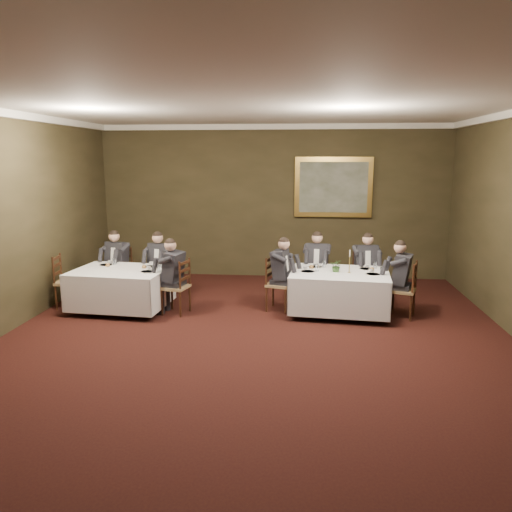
% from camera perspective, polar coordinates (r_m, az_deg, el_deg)
% --- Properties ---
extents(ground, '(10.00, 10.00, 0.00)m').
position_cam_1_polar(ground, '(7.13, -0.59, -11.62)').
color(ground, black).
rests_on(ground, ground).
extents(ceiling, '(8.00, 10.00, 0.10)m').
position_cam_1_polar(ceiling, '(6.61, -0.66, 17.59)').
color(ceiling, silver).
rests_on(ceiling, back_wall).
extents(back_wall, '(8.00, 0.10, 3.50)m').
position_cam_1_polar(back_wall, '(11.60, 1.96, 6.17)').
color(back_wall, '#2E2917').
rests_on(back_wall, ground).
extents(front_wall, '(8.00, 0.10, 3.50)m').
position_cam_1_polar(front_wall, '(1.96, -17.06, -20.39)').
color(front_wall, '#2E2917').
rests_on(front_wall, ground).
extents(crown_molding, '(8.00, 10.00, 0.12)m').
position_cam_1_polar(crown_molding, '(6.61, -0.65, 17.07)').
color(crown_molding, white).
rests_on(crown_molding, back_wall).
extents(table_main, '(1.86, 1.48, 0.67)m').
position_cam_1_polar(table_main, '(9.07, 9.51, -3.75)').
color(table_main, black).
rests_on(table_main, ground).
extents(table_second, '(1.78, 1.41, 0.67)m').
position_cam_1_polar(table_second, '(9.46, -15.16, -3.36)').
color(table_second, black).
rests_on(table_second, ground).
extents(chair_main_backleft, '(0.49, 0.47, 1.00)m').
position_cam_1_polar(chair_main_backleft, '(9.99, 6.93, -3.26)').
color(chair_main_backleft, olive).
rests_on(chair_main_backleft, ground).
extents(diner_main_backleft, '(0.46, 0.53, 1.35)m').
position_cam_1_polar(diner_main_backleft, '(9.92, 6.96, -2.00)').
color(diner_main_backleft, black).
rests_on(diner_main_backleft, chair_main_backleft).
extents(chair_main_backright, '(0.50, 0.48, 1.00)m').
position_cam_1_polar(chair_main_backright, '(9.97, 12.28, -3.46)').
color(chair_main_backright, olive).
rests_on(chair_main_backright, ground).
extents(diner_main_backright, '(0.47, 0.54, 1.35)m').
position_cam_1_polar(diner_main_backright, '(9.91, 12.35, -2.20)').
color(diner_main_backright, black).
rests_on(diner_main_backright, chair_main_backright).
extents(chair_main_endleft, '(0.52, 0.53, 1.00)m').
position_cam_1_polar(chair_main_endleft, '(9.20, 2.59, -4.46)').
color(chair_main_endleft, olive).
rests_on(chair_main_endleft, ground).
extents(diner_main_endleft, '(0.56, 0.51, 1.35)m').
position_cam_1_polar(diner_main_endleft, '(9.13, 2.67, -3.09)').
color(diner_main_endleft, black).
rests_on(diner_main_endleft, chair_main_endleft).
extents(chair_main_endright, '(0.54, 0.55, 1.00)m').
position_cam_1_polar(chair_main_endright, '(9.15, 16.39, -4.99)').
color(chair_main_endright, olive).
rests_on(chair_main_endright, ground).
extents(diner_main_endright, '(0.58, 0.54, 1.35)m').
position_cam_1_polar(diner_main_endright, '(9.10, 16.40, -3.60)').
color(diner_main_endright, black).
rests_on(diner_main_endright, chair_main_endright).
extents(chair_sec_backleft, '(0.54, 0.53, 1.00)m').
position_cam_1_polar(chair_sec_backleft, '(10.44, -15.33, -2.95)').
color(chair_sec_backleft, olive).
rests_on(chair_sec_backleft, ground).
extents(diner_sec_backleft, '(0.52, 0.57, 1.35)m').
position_cam_1_polar(diner_sec_backleft, '(10.38, -15.43, -1.75)').
color(diner_sec_backleft, black).
rests_on(diner_sec_backleft, chair_sec_backleft).
extents(chair_sec_backright, '(0.53, 0.51, 1.00)m').
position_cam_1_polar(chair_sec_backright, '(10.09, -10.72, -3.23)').
color(chair_sec_backright, olive).
rests_on(chair_sec_backright, ground).
extents(diner_sec_backright, '(0.50, 0.56, 1.35)m').
position_cam_1_polar(diner_sec_backright, '(10.03, -10.80, -1.98)').
color(diner_sec_backright, black).
rests_on(diner_sec_backright, chair_sec_backright).
extents(chair_sec_endright, '(0.51, 0.52, 1.00)m').
position_cam_1_polar(chair_sec_endright, '(9.11, -9.07, -4.75)').
color(chair_sec_endright, olive).
rests_on(chair_sec_endright, ground).
extents(diner_sec_endright, '(0.56, 0.50, 1.35)m').
position_cam_1_polar(diner_sec_endright, '(9.05, -9.18, -3.35)').
color(diner_sec_endright, black).
rests_on(diner_sec_endright, chair_sec_endright).
extents(chair_sec_endleft, '(0.47, 0.49, 1.00)m').
position_cam_1_polar(chair_sec_endleft, '(9.99, -20.62, -3.91)').
color(chair_sec_endleft, olive).
rests_on(chair_sec_endleft, ground).
extents(centerpiece, '(0.26, 0.24, 0.24)m').
position_cam_1_polar(centerpiece, '(8.97, 9.19, -1.03)').
color(centerpiece, '#2D5926').
rests_on(centerpiece, table_main).
extents(candlestick, '(0.06, 0.06, 0.43)m').
position_cam_1_polar(candlestick, '(8.94, 10.63, -0.90)').
color(candlestick, gold).
rests_on(candlestick, table_main).
extents(place_setting_table_main, '(0.33, 0.31, 0.14)m').
position_cam_1_polar(place_setting_table_main, '(9.39, 7.09, -0.99)').
color(place_setting_table_main, white).
rests_on(place_setting_table_main, table_main).
extents(place_setting_table_second, '(0.33, 0.31, 0.14)m').
position_cam_1_polar(place_setting_table_second, '(9.89, -16.42, -0.74)').
color(place_setting_table_second, white).
rests_on(place_setting_table_second, table_second).
extents(painting, '(1.74, 0.09, 1.35)m').
position_cam_1_polar(painting, '(11.51, 8.82, 7.77)').
color(painting, gold).
rests_on(painting, back_wall).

